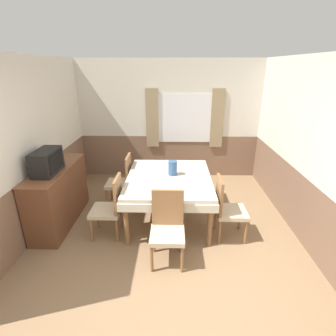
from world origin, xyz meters
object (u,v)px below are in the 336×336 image
chair_head_near (167,226)px  chair_right_near (227,207)px  tv (47,162)px  dining_table (169,182)px  sideboard (59,195)px  chair_left_near (110,206)px  chair_left_far (122,180)px  vase (173,168)px

chair_head_near → chair_right_near: (0.86, 0.51, 0.00)m
tv → dining_table: bearing=10.6°
chair_right_near → sideboard: size_ratio=0.65×
chair_left_near → chair_left_far: same height
chair_right_near → sideboard: sideboard is taller
sideboard → tv: size_ratio=2.69×
vase → tv: bearing=-167.3°
vase → chair_left_near: bearing=-148.6°
dining_table → chair_head_near: size_ratio=1.70×
chair_right_near → tv: size_ratio=1.74×
chair_left_near → sideboard: size_ratio=0.65×
chair_head_near → chair_left_near: bearing=-30.7°
chair_left_near → sideboard: sideboard is taller
sideboard → tv: (0.01, -0.19, 0.65)m
chair_head_near → chair_right_near: same height
sideboard → vase: (1.84, 0.22, 0.40)m
dining_table → chair_right_near: (0.86, -0.48, -0.17)m
chair_left_near → dining_table: bearing=-60.9°
chair_right_near → vase: size_ratio=4.04×
chair_head_near → sideboard: (-1.78, 0.85, -0.01)m
tv → vase: bearing=12.7°
chair_head_near → chair_left_near: same height
dining_table → tv: (-1.78, -0.33, 0.46)m
chair_left_near → chair_right_near: same height
chair_left_far → vase: size_ratio=4.04×
chair_right_near → sideboard: (-2.65, 0.34, -0.01)m
dining_table → vase: bearing=54.4°
vase → sideboard: bearing=-173.2°
chair_head_near → vase: (0.06, 1.07, 0.39)m
dining_table → chair_left_near: chair_left_near is taller
chair_right_near → tv: tv is taller
chair_left_far → tv: size_ratio=1.74×
chair_right_near → sideboard: 2.67m
chair_head_near → tv: bearing=-20.4°
dining_table → sideboard: sideboard is taller
dining_table → vase: size_ratio=6.88×
chair_head_near → chair_right_near: bearing=-149.3°
dining_table → sideboard: size_ratio=1.10×
chair_left_far → sideboard: 1.11m
chair_left_far → sideboard: bearing=123.9°
tv → chair_right_near: bearing=-3.2°
tv → vase: (1.84, 0.41, -0.24)m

